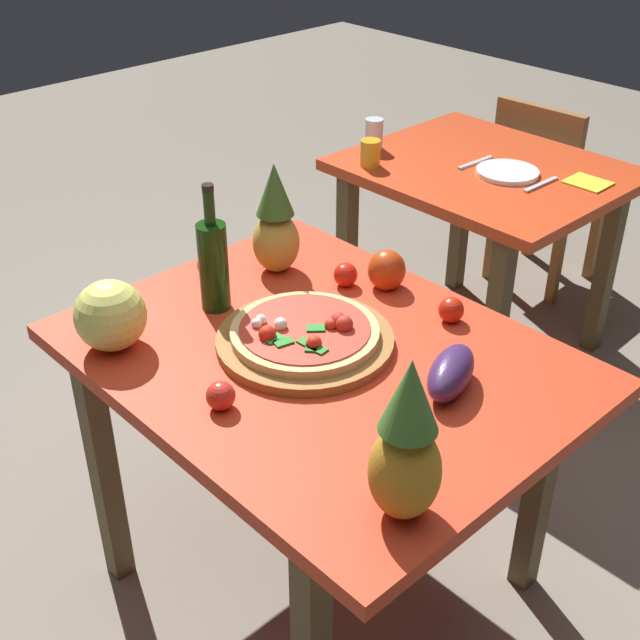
# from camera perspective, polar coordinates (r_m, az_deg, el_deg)

# --- Properties ---
(ground_plane) EXTENTS (10.00, 10.00, 0.00)m
(ground_plane) POSITION_cam_1_polar(r_m,az_deg,el_deg) (2.52, 0.03, -16.92)
(ground_plane) COLOR gray
(display_table) EXTENTS (1.19, 0.91, 0.77)m
(display_table) POSITION_cam_1_polar(r_m,az_deg,el_deg) (2.06, 0.04, -4.39)
(display_table) COLOR brown
(display_table) RESTS_ON ground_plane
(background_table) EXTENTS (0.94, 0.80, 0.77)m
(background_table) POSITION_cam_1_polar(r_m,az_deg,el_deg) (3.17, 11.03, 8.22)
(background_table) COLOR brown
(background_table) RESTS_ON ground_plane
(dining_chair) EXTENTS (0.42, 0.42, 0.85)m
(dining_chair) POSITION_cam_1_polar(r_m,az_deg,el_deg) (3.79, 14.96, 8.90)
(dining_chair) COLOR #95602C
(dining_chair) RESTS_ON ground_plane
(pizza_board) EXTENTS (0.43, 0.43, 0.02)m
(pizza_board) POSITION_cam_1_polar(r_m,az_deg,el_deg) (2.02, -1.03, -1.41)
(pizza_board) COLOR #95602C
(pizza_board) RESTS_ON display_table
(pizza) EXTENTS (0.36, 0.36, 0.06)m
(pizza) POSITION_cam_1_polar(r_m,az_deg,el_deg) (2.01, -1.01, -0.79)
(pizza) COLOR #E4B46C
(pizza) RESTS_ON pizza_board
(wine_bottle) EXTENTS (0.08, 0.08, 0.34)m
(wine_bottle) POSITION_cam_1_polar(r_m,az_deg,el_deg) (2.14, -7.26, 3.83)
(wine_bottle) COLOR #13350D
(wine_bottle) RESTS_ON display_table
(pineapple_left) EXTENTS (0.13, 0.13, 0.32)m
(pineapple_left) POSITION_cam_1_polar(r_m,az_deg,el_deg) (2.30, -3.04, 6.53)
(pineapple_left) COLOR gold
(pineapple_left) RESTS_ON display_table
(pineapple_right) EXTENTS (0.13, 0.13, 0.34)m
(pineapple_right) POSITION_cam_1_polar(r_m,az_deg,el_deg) (1.50, 5.89, -8.65)
(pineapple_right) COLOR #BB8023
(pineapple_right) RESTS_ON display_table
(melon) EXTENTS (0.17, 0.17, 0.17)m
(melon) POSITION_cam_1_polar(r_m,az_deg,el_deg) (2.04, -14.07, 0.30)
(melon) COLOR #DBDA62
(melon) RESTS_ON display_table
(bell_pepper) EXTENTS (0.10, 0.10, 0.11)m
(bell_pepper) POSITION_cam_1_polar(r_m,az_deg,el_deg) (2.25, 4.55, 3.40)
(bell_pepper) COLOR red
(bell_pepper) RESTS_ON display_table
(eggplant) EXTENTS (0.16, 0.22, 0.09)m
(eggplant) POSITION_cam_1_polar(r_m,az_deg,el_deg) (1.88, 8.89, -3.54)
(eggplant) COLOR #3C2352
(eggplant) RESTS_ON display_table
(tomato_near_board) EXTENTS (0.07, 0.07, 0.07)m
(tomato_near_board) POSITION_cam_1_polar(r_m,az_deg,el_deg) (2.32, -7.46, 3.71)
(tomato_near_board) COLOR red
(tomato_near_board) RESTS_ON display_table
(tomato_at_corner) EXTENTS (0.07, 0.07, 0.07)m
(tomato_at_corner) POSITION_cam_1_polar(r_m,az_deg,el_deg) (2.13, 8.90, 0.69)
(tomato_at_corner) COLOR red
(tomato_at_corner) RESTS_ON display_table
(tomato_beside_pepper) EXTENTS (0.06, 0.06, 0.06)m
(tomato_beside_pepper) POSITION_cam_1_polar(r_m,az_deg,el_deg) (1.82, -6.77, -5.13)
(tomato_beside_pepper) COLOR red
(tomato_beside_pepper) RESTS_ON display_table
(tomato_by_bottle) EXTENTS (0.07, 0.07, 0.07)m
(tomato_by_bottle) POSITION_cam_1_polar(r_m,az_deg,el_deg) (2.26, 1.74, 3.10)
(tomato_by_bottle) COLOR red
(tomato_by_bottle) RESTS_ON display_table
(drinking_glass_juice) EXTENTS (0.07, 0.07, 0.09)m
(drinking_glass_juice) POSITION_cam_1_polar(r_m,az_deg,el_deg) (3.06, 3.43, 11.27)
(drinking_glass_juice) COLOR gold
(drinking_glass_juice) RESTS_ON background_table
(drinking_glass_water) EXTENTS (0.07, 0.07, 0.11)m
(drinking_glass_water) POSITION_cam_1_polar(r_m,az_deg,el_deg) (3.22, 3.69, 12.52)
(drinking_glass_water) COLOR silver
(drinking_glass_water) RESTS_ON background_table
(dinner_plate) EXTENTS (0.22, 0.22, 0.02)m
(dinner_plate) POSITION_cam_1_polar(r_m,az_deg,el_deg) (3.07, 12.62, 9.79)
(dinner_plate) COLOR white
(dinner_plate) RESTS_ON background_table
(fork_utensil) EXTENTS (0.02, 0.18, 0.01)m
(fork_utensil) POSITION_cam_1_polar(r_m,az_deg,el_deg) (3.14, 10.53, 10.48)
(fork_utensil) COLOR silver
(fork_utensil) RESTS_ON background_table
(knife_utensil) EXTENTS (0.02, 0.18, 0.01)m
(knife_utensil) POSITION_cam_1_polar(r_m,az_deg,el_deg) (3.00, 14.79, 8.90)
(knife_utensil) COLOR silver
(knife_utensil) RESTS_ON background_table
(napkin_folded) EXTENTS (0.14, 0.12, 0.01)m
(napkin_folded) POSITION_cam_1_polar(r_m,az_deg,el_deg) (3.06, 17.74, 8.88)
(napkin_folded) COLOR yellow
(napkin_folded) RESTS_ON background_table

